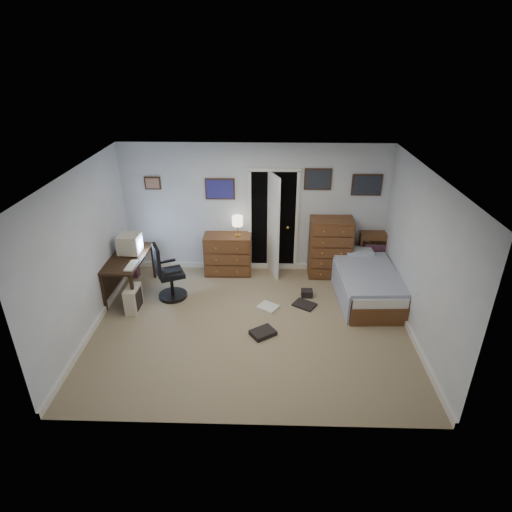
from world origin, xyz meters
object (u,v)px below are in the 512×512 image
Objects in this scene: computer_desk at (124,265)px; low_dresser at (228,254)px; bed at (366,283)px; office_chair at (168,278)px; tall_dresser at (330,248)px.

computer_desk is 1.44× the size of low_dresser.
computer_desk is 4.28m from bed.
office_chair is 1.15× the size of low_dresser.
tall_dresser is (3.73, 0.80, 0.02)m from computer_desk.
tall_dresser is 0.62× the size of bed.
low_dresser is 1.97m from tall_dresser.
office_chair is 0.55× the size of bed.
low_dresser is at bearing 27.27° from computer_desk.
office_chair is at bearing -162.63° from tall_dresser.
bed is (0.54, -0.80, -0.30)m from tall_dresser.
computer_desk is 1.96m from low_dresser.
low_dresser is at bearing 159.23° from bed.
computer_desk reaches higher than bed.
bed is (3.47, 0.14, -0.12)m from office_chair.
office_chair reaches higher than computer_desk.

